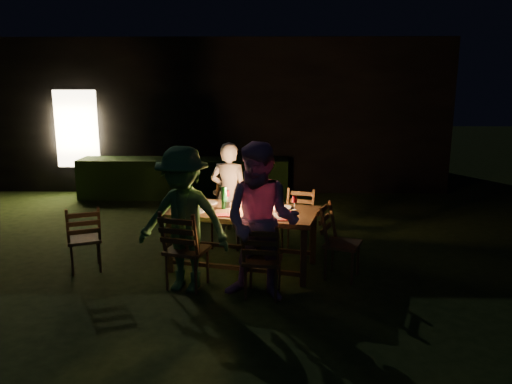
{
  "coord_description": "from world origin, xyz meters",
  "views": [
    {
      "loc": [
        1.19,
        -6.17,
        2.36
      ],
      "look_at": [
        1.05,
        0.11,
        0.94
      ],
      "focal_mm": 35.0,
      "sensor_mm": 36.0,
      "label": 1
    }
  ],
  "objects_px": {
    "bottle_table": "(224,198)",
    "bottle_bucket_a": "(224,182)",
    "chair_spare": "(85,250)",
    "person_opp_left": "(184,220)",
    "side_table": "(228,196)",
    "person_opp_right": "(261,223)",
    "chair_near_left": "(187,263)",
    "dining_table": "(243,216)",
    "chair_end": "(341,255)",
    "bottle_bucket_b": "(231,181)",
    "person_house_side": "(229,194)",
    "lantern": "(248,197)",
    "chair_far_right": "(297,233)",
    "chair_far_left": "(229,225)",
    "ice_bucket": "(228,184)",
    "chair_near_right": "(263,273)"
  },
  "relations": [
    {
      "from": "dining_table",
      "to": "person_opp_right",
      "type": "xyz_separation_m",
      "value": [
        0.24,
        -0.9,
        0.18
      ]
    },
    {
      "from": "bottle_table",
      "to": "bottle_bucket_a",
      "type": "relative_size",
      "value": 0.88
    },
    {
      "from": "person_opp_right",
      "to": "bottle_bucket_a",
      "type": "xyz_separation_m",
      "value": [
        -0.62,
        2.54,
        -0.08
      ]
    },
    {
      "from": "person_opp_left",
      "to": "chair_near_left",
      "type": "bearing_deg",
      "value": 91.05
    },
    {
      "from": "chair_far_right",
      "to": "chair_end",
      "type": "height_order",
      "value": "chair_end"
    },
    {
      "from": "chair_end",
      "to": "bottle_bucket_b",
      "type": "xyz_separation_m",
      "value": [
        -1.47,
        2.01,
        0.51
      ]
    },
    {
      "from": "dining_table",
      "to": "bottle_bucket_a",
      "type": "xyz_separation_m",
      "value": [
        -0.38,
        1.64,
        0.1
      ]
    },
    {
      "from": "bottle_bucket_b",
      "to": "bottle_table",
      "type": "bearing_deg",
      "value": -88.87
    },
    {
      "from": "chair_far_left",
      "to": "bottle_table",
      "type": "bearing_deg",
      "value": 102.1
    },
    {
      "from": "person_opp_right",
      "to": "lantern",
      "type": "distance_m",
      "value": 0.96
    },
    {
      "from": "chair_spare",
      "to": "bottle_bucket_a",
      "type": "relative_size",
      "value": 2.79
    },
    {
      "from": "dining_table",
      "to": "chair_far_left",
      "type": "height_order",
      "value": "chair_far_left"
    },
    {
      "from": "dining_table",
      "to": "bottle_bucket_a",
      "type": "height_order",
      "value": "bottle_bucket_a"
    },
    {
      "from": "chair_spare",
      "to": "bottle_bucket_b",
      "type": "distance_m",
      "value": 2.58
    },
    {
      "from": "bottle_table",
      "to": "chair_spare",
      "type": "bearing_deg",
      "value": -173.26
    },
    {
      "from": "dining_table",
      "to": "chair_far_right",
      "type": "bearing_deg",
      "value": 54.35
    },
    {
      "from": "lantern",
      "to": "bottle_bucket_b",
      "type": "relative_size",
      "value": 1.09
    },
    {
      "from": "person_opp_right",
      "to": "lantern",
      "type": "xyz_separation_m",
      "value": [
        -0.18,
        0.94,
        0.06
      ]
    },
    {
      "from": "chair_near_left",
      "to": "chair_spare",
      "type": "relative_size",
      "value": 1.1
    },
    {
      "from": "dining_table",
      "to": "chair_end",
      "type": "distance_m",
      "value": 1.3
    },
    {
      "from": "person_opp_left",
      "to": "bottle_bucket_b",
      "type": "height_order",
      "value": "person_opp_left"
    },
    {
      "from": "person_opp_left",
      "to": "lantern",
      "type": "bearing_deg",
      "value": 60.11
    },
    {
      "from": "chair_spare",
      "to": "side_table",
      "type": "relative_size",
      "value": 1.42
    },
    {
      "from": "dining_table",
      "to": "chair_spare",
      "type": "height_order",
      "value": "chair_spare"
    },
    {
      "from": "chair_end",
      "to": "chair_spare",
      "type": "height_order",
      "value": "chair_end"
    },
    {
      "from": "dining_table",
      "to": "chair_spare",
      "type": "distance_m",
      "value": 2.03
    },
    {
      "from": "bottle_bucket_a",
      "to": "side_table",
      "type": "bearing_deg",
      "value": 38.66
    },
    {
      "from": "dining_table",
      "to": "bottle_bucket_a",
      "type": "bearing_deg",
      "value": 116.73
    },
    {
      "from": "lantern",
      "to": "side_table",
      "type": "distance_m",
      "value": 1.73
    },
    {
      "from": "bottle_bucket_a",
      "to": "person_opp_left",
      "type": "bearing_deg",
      "value": -96.31
    },
    {
      "from": "lantern",
      "to": "chair_far_right",
      "type": "bearing_deg",
      "value": 41.28
    },
    {
      "from": "chair_spare",
      "to": "person_opp_left",
      "type": "xyz_separation_m",
      "value": [
        1.35,
        -0.54,
        0.56
      ]
    },
    {
      "from": "dining_table",
      "to": "chair_end",
      "type": "height_order",
      "value": "chair_end"
    },
    {
      "from": "dining_table",
      "to": "chair_spare",
      "type": "bearing_deg",
      "value": -161.97
    },
    {
      "from": "person_opp_left",
      "to": "side_table",
      "type": "relative_size",
      "value": 2.63
    },
    {
      "from": "person_opp_right",
      "to": "person_opp_left",
      "type": "xyz_separation_m",
      "value": [
        -0.87,
        0.22,
        -0.04
      ]
    },
    {
      "from": "person_opp_left",
      "to": "side_table",
      "type": "height_order",
      "value": "person_opp_left"
    },
    {
      "from": "dining_table",
      "to": "person_house_side",
      "type": "height_order",
      "value": "person_house_side"
    },
    {
      "from": "side_table",
      "to": "bottle_bucket_b",
      "type": "xyz_separation_m",
      "value": [
        0.05,
        0.04,
        0.23
      ]
    },
    {
      "from": "chair_near_left",
      "to": "bottle_bucket_b",
      "type": "xyz_separation_m",
      "value": [
        0.35,
        2.36,
        0.49
      ]
    },
    {
      "from": "chair_end",
      "to": "person_opp_right",
      "type": "distance_m",
      "value": 1.27
    },
    {
      "from": "person_house_side",
      "to": "bottle_bucket_a",
      "type": "relative_size",
      "value": 4.71
    },
    {
      "from": "chair_near_right",
      "to": "chair_spare",
      "type": "distance_m",
      "value": 2.35
    },
    {
      "from": "chair_far_right",
      "to": "bottle_bucket_a",
      "type": "distance_m",
      "value": 1.59
    },
    {
      "from": "chair_far_right",
      "to": "person_house_side",
      "type": "relative_size",
      "value": 0.59
    },
    {
      "from": "person_opp_right",
      "to": "bottle_bucket_a",
      "type": "bearing_deg",
      "value": 117.45
    },
    {
      "from": "side_table",
      "to": "person_opp_left",
      "type": "bearing_deg",
      "value": -97.39
    },
    {
      "from": "chair_end",
      "to": "bottle_bucket_b",
      "type": "distance_m",
      "value": 2.54
    },
    {
      "from": "person_opp_right",
      "to": "ice_bucket",
      "type": "xyz_separation_m",
      "value": [
        -0.57,
        2.58,
        -0.13
      ]
    },
    {
      "from": "chair_far_left",
      "to": "chair_end",
      "type": "relative_size",
      "value": 1.1
    }
  ]
}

